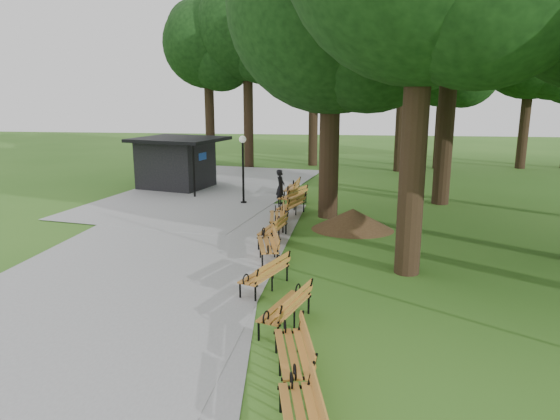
# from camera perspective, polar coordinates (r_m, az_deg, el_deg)

# --- Properties ---
(ground) EXTENTS (100.00, 100.00, 0.00)m
(ground) POSITION_cam_1_polar(r_m,az_deg,el_deg) (12.52, -1.80, -10.31)
(ground) COLOR #31641C
(ground) RESTS_ON ground
(path) EXTENTS (12.00, 38.00, 0.06)m
(path) POSITION_cam_1_polar(r_m,az_deg,el_deg) (16.25, -14.26, -5.03)
(path) COLOR #979799
(path) RESTS_ON ground
(person) EXTENTS (0.46, 0.63, 1.58)m
(person) POSITION_cam_1_polar(r_m,az_deg,el_deg) (22.97, 0.06, 2.61)
(person) COLOR black
(person) RESTS_ON ground
(kiosk) EXTENTS (5.10, 4.70, 2.68)m
(kiosk) POSITION_cam_1_polar(r_m,az_deg,el_deg) (27.39, -11.64, 5.22)
(kiosk) COLOR black
(kiosk) RESTS_ON ground
(lamp_post) EXTENTS (0.32, 0.32, 3.10)m
(lamp_post) POSITION_cam_1_polar(r_m,az_deg,el_deg) (22.87, -4.20, 6.19)
(lamp_post) COLOR black
(lamp_post) RESTS_ON ground
(dirt_mound) EXTENTS (2.54, 2.54, 0.79)m
(dirt_mound) POSITION_cam_1_polar(r_m,az_deg,el_deg) (18.93, 8.17, -1.03)
(dirt_mound) COLOR #47301C
(dirt_mound) RESTS_ON ground
(bench_0) EXTENTS (1.02, 1.99, 0.88)m
(bench_0) POSITION_cam_1_polar(r_m,az_deg,el_deg) (7.80, 2.37, -22.46)
(bench_0) COLOR #BC732B
(bench_0) RESTS_ON ground
(bench_1) EXTENTS (1.02, 1.99, 0.88)m
(bench_1) POSITION_cam_1_polar(r_m,az_deg,el_deg) (9.39, 1.39, -15.77)
(bench_1) COLOR #BC732B
(bench_1) RESTS_ON ground
(bench_2) EXTENTS (1.20, 2.00, 0.88)m
(bench_2) POSITION_cam_1_polar(r_m,az_deg,el_deg) (11.15, 0.58, -10.90)
(bench_2) COLOR #BC732B
(bench_2) RESTS_ON ground
(bench_3) EXTENTS (1.29, 2.00, 0.88)m
(bench_3) POSITION_cam_1_polar(r_m,az_deg,el_deg) (13.10, -1.75, -7.15)
(bench_3) COLOR #BC732B
(bench_3) RESTS_ON ground
(bench_4) EXTENTS (1.06, 2.00, 0.88)m
(bench_4) POSITION_cam_1_polar(r_m,az_deg,el_deg) (15.47, -1.42, -3.95)
(bench_4) COLOR #BC732B
(bench_4) RESTS_ON ground
(bench_5) EXTENTS (0.98, 1.98, 0.88)m
(bench_5) POSITION_cam_1_polar(r_m,az_deg,el_deg) (17.28, -0.82, -2.11)
(bench_5) COLOR #BC732B
(bench_5) RESTS_ON ground
(bench_6) EXTENTS (0.88, 1.97, 0.88)m
(bench_6) POSITION_cam_1_polar(r_m,az_deg,el_deg) (18.96, -0.37, -0.73)
(bench_6) COLOR #BC732B
(bench_6) RESTS_ON ground
(bench_7) EXTENTS (1.21, 2.00, 0.88)m
(bench_7) POSITION_cam_1_polar(r_m,az_deg,el_deg) (20.82, 1.25, 0.53)
(bench_7) COLOR #BC732B
(bench_7) RESTS_ON ground
(bench_8) EXTENTS (1.38, 1.99, 0.88)m
(bench_8) POSITION_cam_1_polar(r_m,az_deg,el_deg) (22.70, 1.45, 1.58)
(bench_8) COLOR #BC732B
(bench_8) RESTS_ON ground
(bench_9) EXTENTS (0.76, 1.94, 0.88)m
(bench_9) POSITION_cam_1_polar(r_m,az_deg,el_deg) (24.66, 1.33, 2.51)
(bench_9) COLOR #BC732B
(bench_9) RESTS_ON ground
(lawn_tree_2) EXTENTS (7.96, 7.96, 12.09)m
(lawn_tree_2) POSITION_cam_1_polar(r_m,az_deg,el_deg) (20.47, 5.90, 21.72)
(lawn_tree_2) COLOR black
(lawn_tree_2) RESTS_ON ground
(tree_backdrop) EXTENTS (35.85, 10.13, 16.56)m
(tree_backdrop) POSITION_cam_1_polar(r_m,az_deg,el_deg) (34.94, 16.27, 18.04)
(tree_backdrop) COLOR black
(tree_backdrop) RESTS_ON ground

